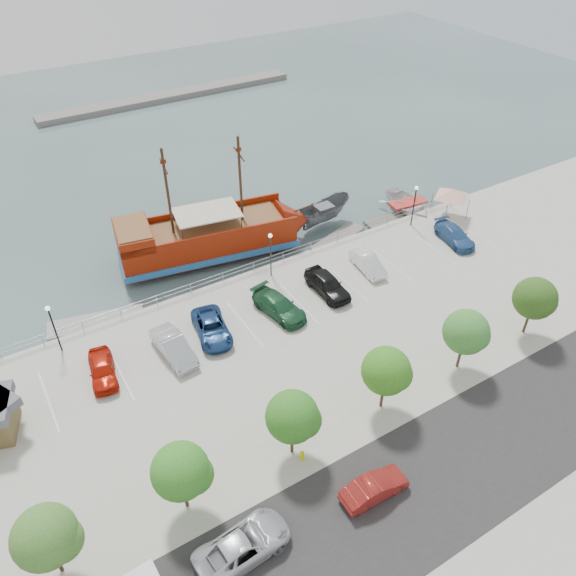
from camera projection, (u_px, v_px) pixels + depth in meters
ground at (311, 326)px, 45.40m from camera, size 160.00×160.00×0.00m
land_slab at (519, 539)px, 31.07m from camera, size 100.00×58.00×1.20m
street at (456, 465)px, 34.04m from camera, size 100.00×8.00×0.04m
sidewalk at (392, 400)px, 38.07m from camera, size 100.00×4.00×0.05m
seawall_railing at (264, 263)px, 49.69m from camera, size 50.00×0.06×1.00m
far_shore at (170, 96)px, 86.13m from camera, size 40.00×3.00×0.80m
pirate_ship at (221, 235)px, 52.37m from camera, size 19.09×8.12×11.87m
patrol_boat at (324, 215)px, 56.78m from camera, size 6.58×3.16×2.45m
speedboat at (408, 206)px, 59.18m from camera, size 5.27×6.91×1.34m
dock_west at (96, 323)px, 45.41m from camera, size 7.83×3.82×0.43m
dock_mid at (338, 239)px, 55.17m from camera, size 6.75×3.70×0.37m
dock_east at (393, 219)px, 58.04m from camera, size 6.37×2.27×0.36m
canopy_tent at (453, 189)px, 55.29m from camera, size 4.76×4.76×3.43m
street_van at (243, 546)px, 29.39m from camera, size 5.51×2.91×1.48m
street_sedan at (374, 488)px, 32.10m from camera, size 4.17×1.54×1.37m
fire_hydrant at (302, 455)px, 34.11m from camera, size 0.27×0.27×0.79m
lamp_post_left at (52, 321)px, 39.99m from camera, size 0.36×0.36×4.28m
lamp_post_mid at (270, 247)px, 47.32m from camera, size 0.36×0.36×4.28m
lamp_post_right at (415, 199)px, 53.84m from camera, size 0.36×0.36×4.28m
tree_a at (49, 538)px, 27.08m from camera, size 3.30×3.20×5.00m
tree_b at (184, 472)px, 29.93m from camera, size 3.30×3.20×5.00m
tree_c at (295, 417)px, 32.78m from camera, size 3.30×3.20×5.00m
tree_d at (388, 372)px, 35.63m from camera, size 3.30×3.20×5.00m
tree_e at (468, 333)px, 38.49m from camera, size 3.30×3.20×5.00m
tree_f at (537, 299)px, 41.34m from camera, size 3.30×3.20×5.00m
parked_car_a at (102, 369)px, 39.29m from camera, size 2.44×4.55×1.47m
parked_car_b at (174, 347)px, 40.96m from camera, size 2.12×5.01×1.61m
parked_car_c at (212, 328)px, 42.72m from camera, size 3.18×5.38×1.40m
parked_car_d at (279, 306)px, 44.67m from camera, size 3.04×5.50×1.51m
parked_car_e at (327, 284)px, 46.74m from camera, size 1.99×4.93×1.68m
parked_car_f at (368, 263)px, 49.34m from camera, size 1.95×4.43×1.42m
parked_car_h at (455, 235)px, 52.87m from camera, size 2.75×5.14×1.42m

